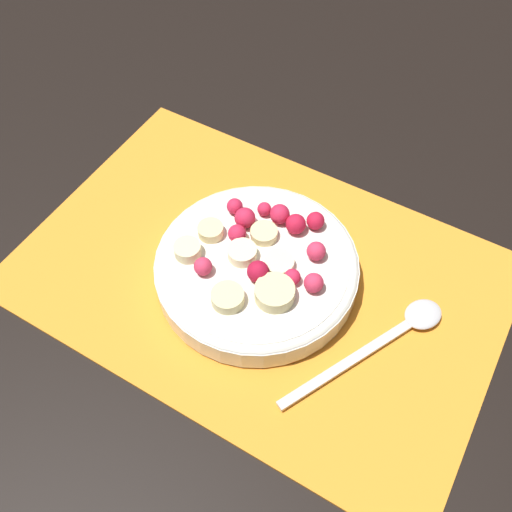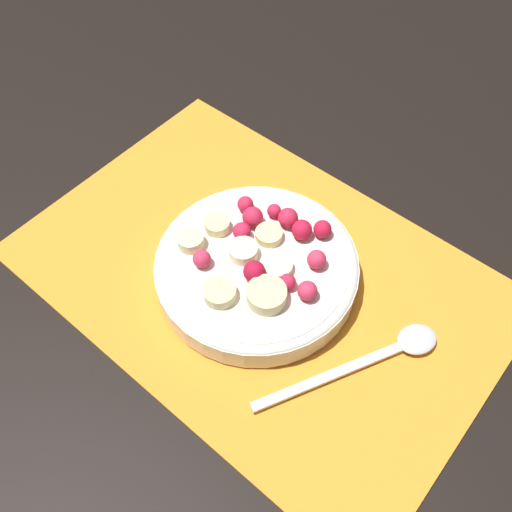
# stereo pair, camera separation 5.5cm
# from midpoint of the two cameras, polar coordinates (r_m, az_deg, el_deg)

# --- Properties ---
(ground_plane) EXTENTS (3.00, 3.00, 0.00)m
(ground_plane) POSITION_cam_midpoint_polar(r_m,az_deg,el_deg) (0.59, -2.36, -2.22)
(ground_plane) COLOR black
(placemat) EXTENTS (0.48, 0.32, 0.01)m
(placemat) POSITION_cam_midpoint_polar(r_m,az_deg,el_deg) (0.58, -2.37, -2.06)
(placemat) COLOR orange
(placemat) RESTS_ON ground_plane
(fruit_bowl) EXTENTS (0.20, 0.20, 0.05)m
(fruit_bowl) POSITION_cam_midpoint_polar(r_m,az_deg,el_deg) (0.56, -2.76, -1.18)
(fruit_bowl) COLOR silver
(fruit_bowl) RESTS_ON placemat
(spoon) EXTENTS (0.10, 0.18, 0.01)m
(spoon) POSITION_cam_midpoint_polar(r_m,az_deg,el_deg) (0.55, 11.12, -7.62)
(spoon) COLOR silver
(spoon) RESTS_ON placemat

